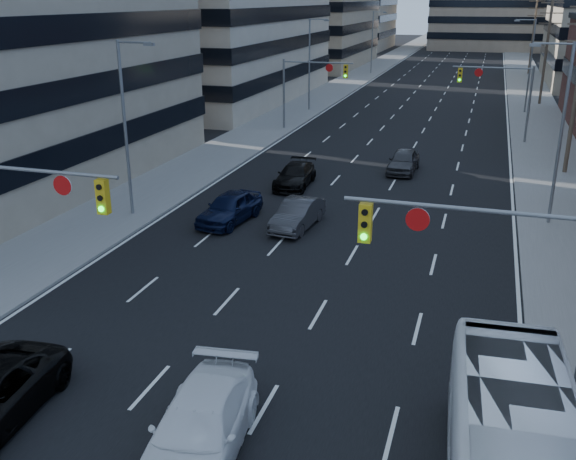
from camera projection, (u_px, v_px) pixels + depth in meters
The scene contains 21 objects.
road_surface at pixel (458, 54), 129.85m from camera, with size 18.00×300.00×0.02m, color black.
sidewalk_left at pixel (401, 53), 133.04m from camera, with size 5.00×300.00×0.15m, color slate.
sidewalk_right at pixel (518, 56), 126.62m from camera, with size 5.00×300.00×0.15m, color slate.
office_left_far at pixel (304, 16), 106.90m from camera, with size 20.00×30.00×16.00m, color gray.
bg_block_left at pixel (336, 2), 143.22m from camera, with size 24.00×24.00×20.00m, color #ADA089.
signal_near_left at pixel (16, 212), 20.98m from camera, with size 6.59×0.33×6.00m.
signal_near_right at pixel (490, 265), 16.82m from camera, with size 6.59×0.33×6.00m.
signal_far_left at pixel (310, 80), 54.26m from camera, with size 6.09×0.33×6.00m.
signal_far_right at pixel (500, 88), 49.97m from camera, with size 6.09×0.33×6.00m.
utility_pole_midblock at pixel (546, 50), 67.05m from camera, with size 2.20×0.28×11.00m.
utility_pole_distant at pixel (533, 35), 93.97m from camera, with size 2.20×0.28×11.00m.
streetlight_left_near at pixel (127, 121), 32.31m from camera, with size 2.03×0.22×9.00m.
streetlight_left_mid at pixel (311, 60), 63.72m from camera, with size 2.03×0.22×9.00m.
streetlight_left_far at pixel (373, 39), 95.12m from camera, with size 2.03×0.22×9.00m.
streetlight_right_near at pixel (559, 126), 31.03m from camera, with size 2.03×0.22×9.00m.
streetlight_right_far at pixel (529, 61), 62.43m from camera, with size 2.03×0.22×9.00m.
white_van at pixel (199, 429), 16.03m from camera, with size 2.20×5.41×1.57m, color white.
sedan_blue at pixel (230, 208), 32.85m from camera, with size 1.86×4.62×1.57m, color black.
sedan_grey_center at pixel (297, 214), 32.08m from camera, with size 1.51×4.33×1.43m, color #333235.
sedan_black_far at pixel (295, 176), 39.16m from camera, with size 1.91×4.70×1.37m, color black.
sedan_grey_right at pixel (404, 161), 42.33m from camera, with size 1.76×4.38×1.49m, color #343436.
Camera 1 is at (6.98, -8.38, 10.94)m, focal length 40.00 mm.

